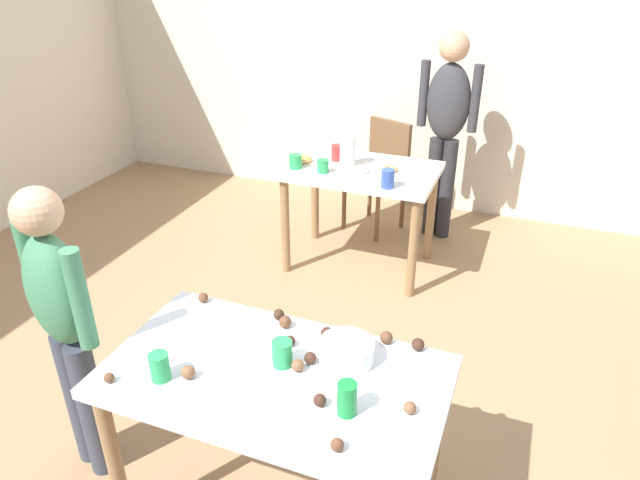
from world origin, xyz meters
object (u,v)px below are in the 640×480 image
(person_girl_near, at_px, (63,317))
(soda_can, at_px, (347,399))
(dining_table_near, at_px, (275,395))
(chair_far_table, at_px, (381,169))
(dining_table_far, at_px, (361,185))
(pitcher_far, at_px, (348,150))
(person_adult_far, at_px, (447,119))
(mixing_bowl, at_px, (346,351))

(person_girl_near, distance_m, soda_can, 1.21)
(dining_table_near, relative_size, soda_can, 10.13)
(chair_far_table, height_order, soda_can, soda_can)
(dining_table_near, height_order, person_girl_near, person_girl_near)
(dining_table_far, distance_m, chair_far_table, 0.71)
(pitcher_far, bearing_deg, dining_table_far, -7.00)
(person_adult_far, distance_m, pitcher_far, 0.87)
(dining_table_far, distance_m, person_adult_far, 0.88)
(dining_table_far, relative_size, pitcher_far, 4.70)
(dining_table_near, relative_size, person_girl_near, 0.91)
(soda_can, bearing_deg, person_adult_far, 94.25)
(pitcher_far, bearing_deg, person_adult_far, 51.44)
(dining_table_far, distance_m, pitcher_far, 0.25)
(person_adult_far, bearing_deg, dining_table_far, -122.19)
(dining_table_far, xyz_separation_m, pitcher_far, (-0.11, 0.01, 0.23))
(dining_table_far, relative_size, soda_can, 8.41)
(dining_table_near, bearing_deg, dining_table_far, 99.22)
(chair_far_table, relative_size, soda_can, 7.13)
(dining_table_near, bearing_deg, mixing_bowl, 36.30)
(soda_can, bearing_deg, mixing_bowl, 109.23)
(chair_far_table, relative_size, pitcher_far, 3.98)
(soda_can, bearing_deg, person_girl_near, 178.37)
(dining_table_far, xyz_separation_m, mixing_bowl, (0.56, -1.94, 0.16))
(mixing_bowl, bearing_deg, person_girl_near, -168.86)
(person_girl_near, xyz_separation_m, person_adult_far, (0.99, 2.85, 0.15))
(soda_can, bearing_deg, chair_far_table, 103.55)
(chair_far_table, xyz_separation_m, pitcher_far, (-0.06, -0.68, 0.36))
(chair_far_table, distance_m, soda_can, 2.99)
(chair_far_table, xyz_separation_m, person_girl_near, (-0.51, -2.86, 0.30))
(person_girl_near, xyz_separation_m, soda_can, (1.21, -0.03, 0.01))
(person_adult_far, bearing_deg, chair_far_table, 179.84)
(mixing_bowl, distance_m, pitcher_far, 2.07)
(person_girl_near, height_order, soda_can, person_girl_near)
(dining_table_near, relative_size, chair_far_table, 1.42)
(dining_table_far, relative_size, person_girl_near, 0.76)
(person_girl_near, distance_m, pitcher_far, 2.22)
(pitcher_far, bearing_deg, soda_can, -71.15)
(chair_far_table, bearing_deg, person_girl_near, -100.11)
(person_girl_near, relative_size, mixing_bowl, 6.60)
(person_adult_far, height_order, mixing_bowl, person_adult_far)
(dining_table_near, xyz_separation_m, person_girl_near, (-0.90, -0.06, 0.16))
(soda_can, bearing_deg, dining_table_near, 163.09)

